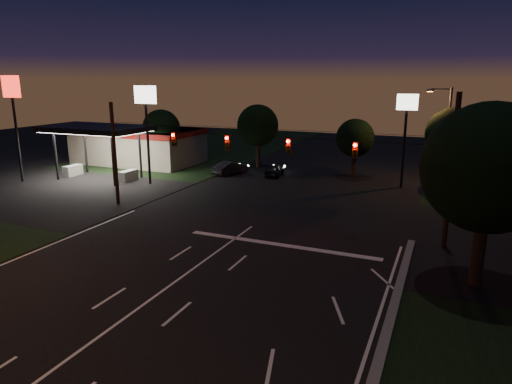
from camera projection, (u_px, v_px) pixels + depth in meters
The scene contains 18 objects.
ground at pixel (111, 328), 18.23m from camera, with size 140.00×140.00×0.00m, color black.
cross_street_left at pixel (53, 192), 40.13m from camera, with size 20.00×16.00×0.02m, color black.
stop_bar at pixel (281, 245), 27.35m from camera, with size 12.00×0.50×0.01m, color silver.
utility_pole_right at pixel (443, 247), 27.05m from camera, with size 0.30×0.30×9.00m, color black.
utility_pole_left at pixel (118, 204), 36.19m from camera, with size 0.28×0.28×8.00m, color black.
signal_span at pixel (257, 144), 30.26m from camera, with size 24.00×0.40×1.56m.
gas_station at pixel (136, 143), 53.11m from camera, with size 14.20×16.10×5.25m.
pole_sign_left_near at pixel (146, 109), 41.52m from camera, with size 2.20×0.30×9.10m.
pole_sign_left_far at pixel (13, 102), 42.37m from camera, with size 2.00×0.30×10.00m.
pole_sign_right at pixel (406, 119), 40.46m from camera, with size 1.80×0.30×8.40m.
street_light_right_far at pixel (445, 129), 41.25m from camera, with size 2.20×0.35×9.00m.
tree_right_near at pixel (489, 169), 20.78m from camera, with size 6.00×6.00×8.76m.
tree_far_a at pixel (162, 129), 50.94m from camera, with size 4.20×4.20×6.42m.
tree_far_b at pixel (258, 126), 50.62m from camera, with size 4.60×4.60×6.98m.
tree_far_c at pixel (355, 138), 45.69m from camera, with size 3.80×3.80×5.86m.
tree_far_d at pixel (454, 135), 40.28m from camera, with size 4.80×4.80×7.30m.
car_oncoming_a at pixel (274, 170), 46.59m from camera, with size 1.45×3.59×1.22m, color black.
car_oncoming_b at pixel (231, 168), 47.48m from camera, with size 1.42×4.08×1.34m, color black.
Camera 1 is at (11.75, -12.80, 9.67)m, focal length 32.00 mm.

